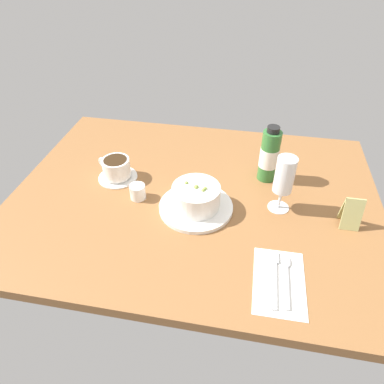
% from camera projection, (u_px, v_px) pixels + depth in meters
% --- Properties ---
extents(ground_plane, '(1.10, 0.84, 0.03)m').
position_uv_depth(ground_plane, '(195.00, 198.00, 1.07)').
color(ground_plane, brown).
extents(porridge_bowl, '(0.21, 0.21, 0.09)m').
position_uv_depth(porridge_bowl, '(196.00, 199.00, 0.99)').
color(porridge_bowl, white).
rests_on(porridge_bowl, ground_plane).
extents(cutlery_setting, '(0.12, 0.19, 0.01)m').
position_uv_depth(cutlery_setting, '(279.00, 280.00, 0.82)').
color(cutlery_setting, white).
rests_on(cutlery_setting, ground_plane).
extents(coffee_cup, '(0.13, 0.12, 0.07)m').
position_uv_depth(coffee_cup, '(116.00, 169.00, 1.11)').
color(coffee_cup, white).
rests_on(coffee_cup, ground_plane).
extents(creamer_jug, '(0.05, 0.05, 0.05)m').
position_uv_depth(creamer_jug, '(137.00, 192.00, 1.04)').
color(creamer_jug, white).
rests_on(creamer_jug, ground_plane).
extents(wine_glass, '(0.06, 0.06, 0.17)m').
position_uv_depth(wine_glass, '(284.00, 177.00, 0.95)').
color(wine_glass, white).
rests_on(wine_glass, ground_plane).
extents(sauce_bottle_green, '(0.06, 0.06, 0.18)m').
position_uv_depth(sauce_bottle_green, '(269.00, 156.00, 1.08)').
color(sauce_bottle_green, '#337233').
rests_on(sauce_bottle_green, ground_plane).
extents(menu_card, '(0.05, 0.05, 0.09)m').
position_uv_depth(menu_card, '(352.00, 212.00, 0.93)').
color(menu_card, tan).
rests_on(menu_card, ground_plane).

